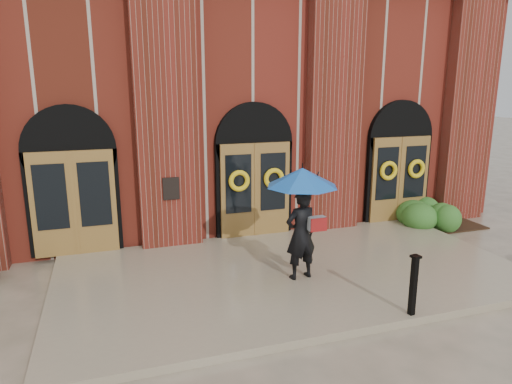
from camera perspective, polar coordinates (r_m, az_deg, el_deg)
name	(u,v)px	position (r m, az deg, el deg)	size (l,w,h in m)	color
ground	(294,279)	(10.14, 4.82, -10.78)	(90.00, 90.00, 0.00)	tan
landing	(292,273)	(10.24, 4.49, -10.08)	(10.00, 5.30, 0.15)	gray
church_building	(205,101)	(17.68, -6.40, 11.20)	(16.20, 12.53, 7.00)	maroon
man_with_umbrella	(302,202)	(9.32, 5.74, -1.26)	(1.67, 1.67, 2.36)	black
metal_post	(414,284)	(8.59, 19.09, -10.80)	(0.17, 0.17, 1.11)	black
hedge_wall_right	(429,215)	(14.35, 20.85, -2.74)	(2.96, 1.18, 0.76)	#2E5E21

